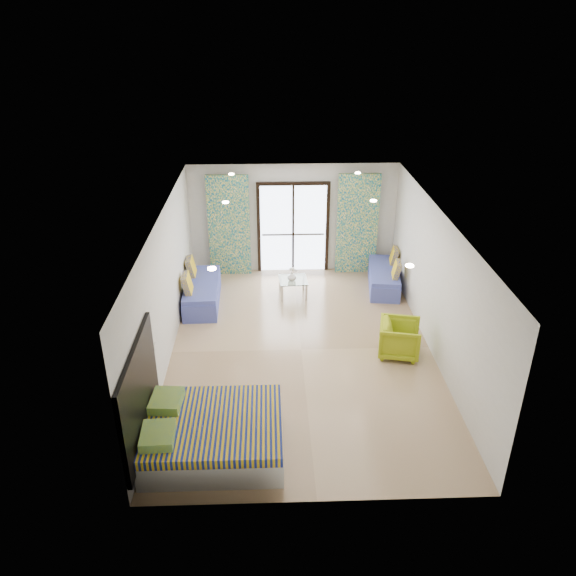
{
  "coord_description": "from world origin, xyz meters",
  "views": [
    {
      "loc": [
        -0.59,
        -9.19,
        5.95
      ],
      "look_at": [
        -0.24,
        0.39,
        1.15
      ],
      "focal_mm": 35.0,
      "sensor_mm": 36.0,
      "label": 1
    }
  ],
  "objects_px": {
    "daybed_left": "(202,292)",
    "daybed_right": "(384,277)",
    "armchair": "(400,337)",
    "bed": "(212,434)",
    "coffee_table": "(293,281)"
  },
  "relations": [
    {
      "from": "daybed_right",
      "to": "armchair",
      "type": "relative_size",
      "value": 2.35
    },
    {
      "from": "bed",
      "to": "armchair",
      "type": "relative_size",
      "value": 2.67
    },
    {
      "from": "bed",
      "to": "coffee_table",
      "type": "xyz_separation_m",
      "value": [
        1.42,
        4.99,
        0.08
      ]
    },
    {
      "from": "daybed_left",
      "to": "armchair",
      "type": "distance_m",
      "value": 4.55
    },
    {
      "from": "daybed_left",
      "to": "armchair",
      "type": "relative_size",
      "value": 2.48
    },
    {
      "from": "daybed_left",
      "to": "coffee_table",
      "type": "bearing_deg",
      "value": 6.48
    },
    {
      "from": "coffee_table",
      "to": "armchair",
      "type": "height_order",
      "value": "armchair"
    },
    {
      "from": "bed",
      "to": "daybed_left",
      "type": "distance_m",
      "value": 4.75
    },
    {
      "from": "coffee_table",
      "to": "bed",
      "type": "bearing_deg",
      "value": -105.83
    },
    {
      "from": "bed",
      "to": "armchair",
      "type": "bearing_deg",
      "value": 36.75
    },
    {
      "from": "daybed_right",
      "to": "coffee_table",
      "type": "distance_m",
      "value": 2.21
    },
    {
      "from": "daybed_left",
      "to": "daybed_right",
      "type": "height_order",
      "value": "daybed_left"
    },
    {
      "from": "daybed_right",
      "to": "armchair",
      "type": "xyz_separation_m",
      "value": [
        -0.27,
        -2.88,
        0.12
      ]
    },
    {
      "from": "bed",
      "to": "coffee_table",
      "type": "height_order",
      "value": "coffee_table"
    },
    {
      "from": "daybed_left",
      "to": "coffee_table",
      "type": "height_order",
      "value": "daybed_left"
    }
  ]
}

